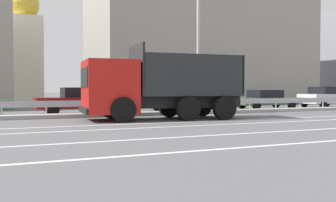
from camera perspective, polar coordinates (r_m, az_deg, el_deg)
name	(u,v)px	position (r m, az deg, el deg)	size (l,w,h in m)	color
ground_plane	(208,117)	(19.34, 5.88, -2.30)	(320.00, 320.00, 0.00)	#565659
lane_strip_0	(182,122)	(16.14, 1.98, -3.07)	(56.04, 0.16, 0.01)	silver
lane_strip_1	(202,125)	(14.67, 4.91, -3.55)	(56.04, 0.16, 0.01)	silver
lane_strip_2	(249,133)	(12.25, 11.62, -4.60)	(56.04, 0.16, 0.01)	silver
lane_strip_3	(306,143)	(10.45, 19.35, -5.74)	(56.04, 0.16, 0.01)	silver
median_island	(186,112)	(21.40, 2.67, -1.68)	(30.82, 1.10, 0.18)	gray
median_guardrail	(176,103)	(22.48, 1.22, -0.29)	(56.04, 0.09, 0.78)	#9EA0A5
dump_truck	(142,90)	(17.42, -3.75, 1.54)	(7.31, 3.33, 3.31)	red
median_road_sign	(232,88)	(22.88, 9.29, 1.91)	(0.86, 0.16, 2.64)	white
street_lamp_1	(200,12)	(21.83, 4.64, 12.73)	(0.70, 2.25, 10.06)	#ADADB2
parked_car_3	(78,100)	(22.46, -12.92, 0.07)	(4.56, 1.94, 1.45)	maroon
parked_car_4	(183,100)	(24.72, 2.16, 0.18)	(4.86, 2.25, 1.37)	maroon
parked_car_5	(266,99)	(28.26, 14.09, 0.26)	(4.78, 2.04, 1.31)	#335B33
parked_car_6	(325,97)	(32.20, 21.81, 0.54)	(4.11, 2.15, 1.56)	silver
background_building_1	(203,45)	(39.74, 5.04, 8.06)	(21.82, 9.41, 11.55)	gray
church_tower	(24,47)	(45.55, -20.12, 7.30)	(3.60, 3.60, 12.96)	silver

